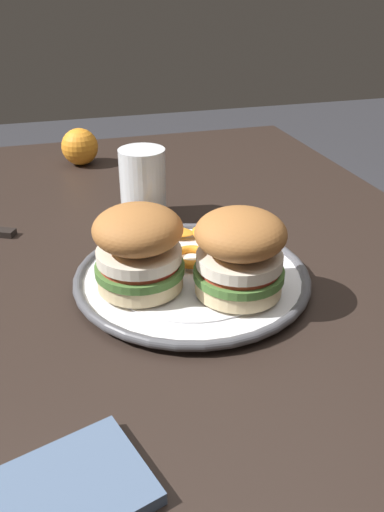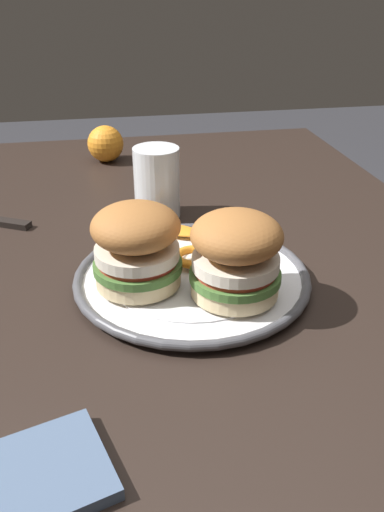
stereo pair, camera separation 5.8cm
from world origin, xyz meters
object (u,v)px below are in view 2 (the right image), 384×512
object	(u,v)px
sandwich_half_left	(236,254)
sandwich_half_right	(137,245)
dining_table	(150,323)
whole_orange	(106,144)
dinner_plate	(192,277)
drinking_glass	(157,187)

from	to	relation	value
sandwich_half_left	sandwich_half_right	size ratio (longest dim) A/B	0.94
sandwich_half_left	sandwich_half_right	bearing A→B (deg)	68.10
sandwich_half_right	dining_table	bearing A→B (deg)	-11.81
sandwich_half_right	whole_orange	world-z (taller)	sandwich_half_right
dining_table	sandwich_half_left	size ratio (longest dim) A/B	9.00
dinner_plate	sandwich_half_left	size ratio (longest dim) A/B	2.19
dinner_plate	drinking_glass	bearing A→B (deg)	4.08
dinner_plate	sandwich_half_right	distance (m)	0.09
dining_table	dinner_plate	xyz separation A→B (m)	(-0.08, -0.05, 0.12)
whole_orange	drinking_glass	bearing A→B (deg)	-166.63
dinner_plate	drinking_glass	xyz separation A→B (m)	(0.22, 0.02, 0.04)
sandwich_half_left	sandwich_half_right	distance (m)	0.12
dinner_plate	sandwich_half_right	size ratio (longest dim) A/B	2.05
dining_table	sandwich_half_right	distance (m)	0.20
dining_table	sandwich_half_left	world-z (taller)	sandwich_half_left
sandwich_half_left	whole_orange	size ratio (longest dim) A/B	1.85
dinner_plate	sandwich_half_left	xyz separation A→B (m)	(-0.06, -0.04, 0.06)
sandwich_half_right	drinking_glass	world-z (taller)	sandwich_half_right
dining_table	whole_orange	world-z (taller)	whole_orange
dining_table	sandwich_half_left	xyz separation A→B (m)	(-0.13, -0.09, 0.18)
dinner_plate	whole_orange	distance (m)	0.52
sandwich_half_left	whole_orange	world-z (taller)	sandwich_half_left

